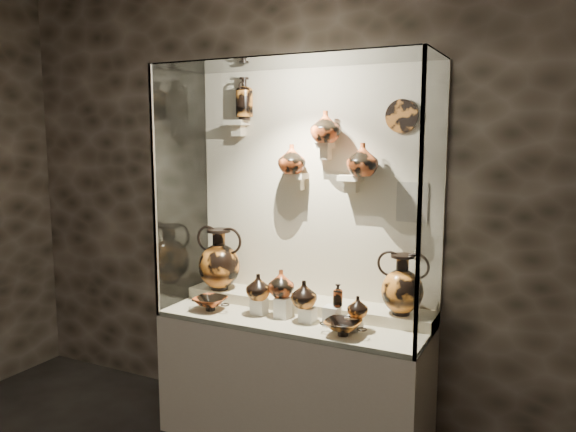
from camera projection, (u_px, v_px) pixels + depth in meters
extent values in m
cube|color=#2C241B|center=(315.00, 191.00, 3.72)|extent=(5.00, 0.02, 3.20)
cube|color=beige|center=(294.00, 381.00, 3.60)|extent=(1.70, 0.60, 0.80)
cube|color=#C5B898|center=(294.00, 319.00, 3.54)|extent=(1.68, 0.58, 0.03)
cube|color=#C5B898|center=(305.00, 306.00, 3.69)|extent=(1.70, 0.25, 0.10)
cube|color=beige|center=(315.00, 191.00, 3.71)|extent=(1.70, 0.03, 1.60)
cube|color=white|center=(271.00, 200.00, 3.17)|extent=(1.70, 0.01, 1.60)
cube|color=white|center=(182.00, 189.00, 3.80)|extent=(0.01, 0.60, 1.60)
cube|color=white|center=(433.00, 203.00, 3.06)|extent=(0.01, 0.60, 1.60)
cube|color=white|center=(294.00, 62.00, 3.32)|extent=(1.70, 0.60, 0.01)
cube|color=gray|center=(154.00, 193.00, 3.54)|extent=(0.02, 0.02, 1.60)
cube|color=gray|center=(420.00, 209.00, 2.80)|extent=(0.02, 0.02, 1.60)
cube|color=silver|center=(259.00, 306.00, 3.59)|extent=(0.09, 0.09, 0.10)
cube|color=silver|center=(283.00, 308.00, 3.51)|extent=(0.09, 0.09, 0.13)
cube|color=silver|center=(308.00, 315.00, 3.44)|extent=(0.09, 0.09, 0.09)
cube|color=silver|center=(332.00, 316.00, 3.37)|extent=(0.09, 0.09, 0.12)
cube|color=silver|center=(354.00, 322.00, 3.31)|extent=(0.09, 0.09, 0.08)
cube|color=beige|center=(237.00, 123.00, 3.82)|extent=(0.14, 0.12, 0.04)
cube|color=beige|center=(296.00, 176.00, 3.67)|extent=(0.14, 0.12, 0.04)
cube|color=beige|center=(325.00, 145.00, 3.56)|extent=(0.10, 0.12, 0.04)
cube|color=beige|center=(351.00, 178.00, 3.51)|extent=(0.14, 0.12, 0.04)
imported|color=#C06D25|center=(258.00, 287.00, 3.55)|extent=(0.18, 0.18, 0.16)
imported|color=#C35022|center=(281.00, 283.00, 3.51)|extent=(0.17, 0.17, 0.17)
imported|color=#C06D25|center=(304.00, 294.00, 3.42)|extent=(0.19, 0.19, 0.17)
imported|color=#C06D25|center=(358.00, 307.00, 3.27)|extent=(0.13, 0.13, 0.13)
imported|color=#C35022|center=(292.00, 159.00, 3.63)|extent=(0.23, 0.23, 0.19)
imported|color=#C35022|center=(326.00, 127.00, 3.49)|extent=(0.21, 0.21, 0.20)
imported|color=#C35022|center=(363.00, 159.00, 3.41)|extent=(0.26, 0.26, 0.20)
cylinder|color=#AD6022|center=(402.00, 116.00, 3.36)|extent=(0.20, 0.02, 0.20)
cube|color=beige|center=(412.00, 202.00, 3.41)|extent=(0.18, 0.01, 0.25)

